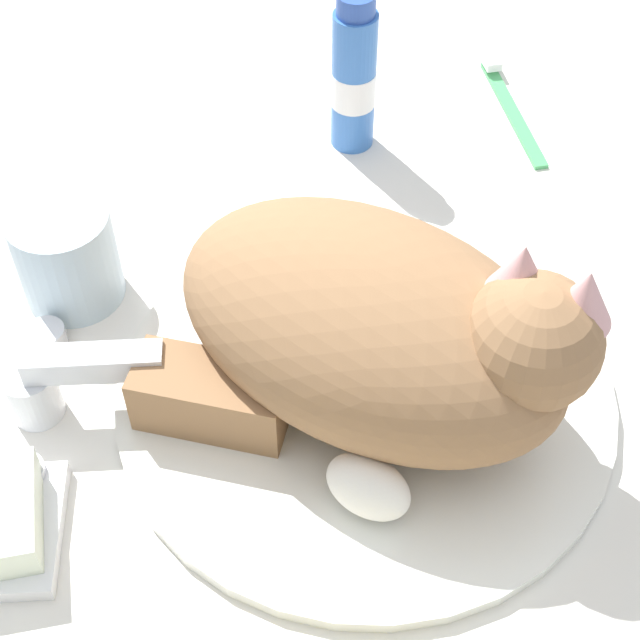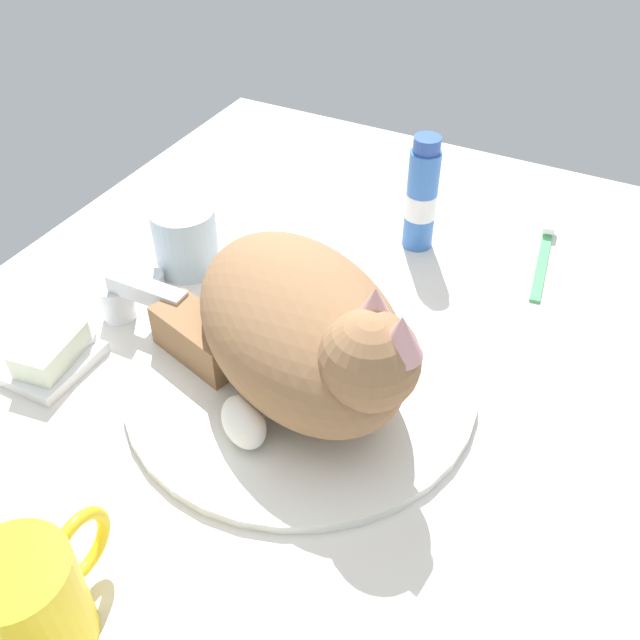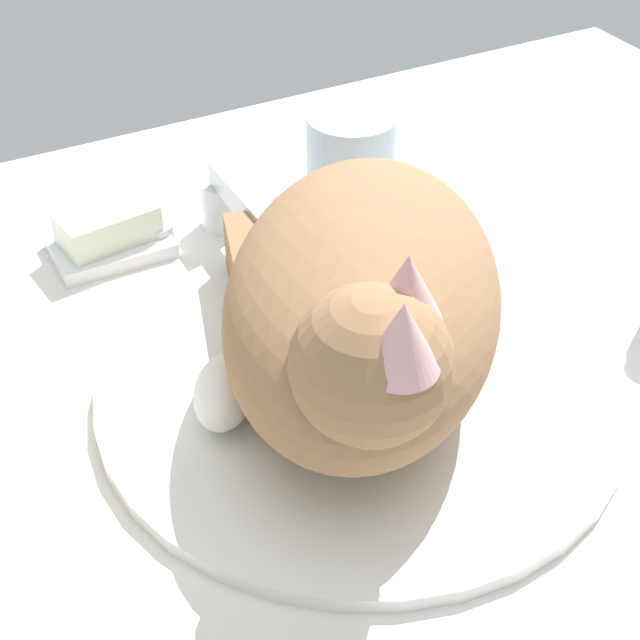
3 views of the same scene
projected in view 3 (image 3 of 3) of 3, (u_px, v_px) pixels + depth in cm
name	position (u px, v px, depth cm)	size (l,w,h in cm)	color
ground_plane	(359.00, 406.00, 64.07)	(110.00, 82.50, 3.00)	silver
sink_basin	(360.00, 383.00, 62.81)	(34.37, 34.37, 1.06)	silver
faucet	(230.00, 205.00, 76.02)	(14.37, 10.93, 6.04)	silver
cat	(359.00, 306.00, 57.50)	(29.04, 31.56, 15.47)	#936B47
rinse_cup	(351.00, 159.00, 79.25)	(7.42, 7.42, 7.85)	silver
soap_dish	(111.00, 246.00, 75.22)	(9.00, 6.40, 1.20)	white
soap_bar	(107.00, 225.00, 74.01)	(7.34, 4.40, 2.71)	silver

